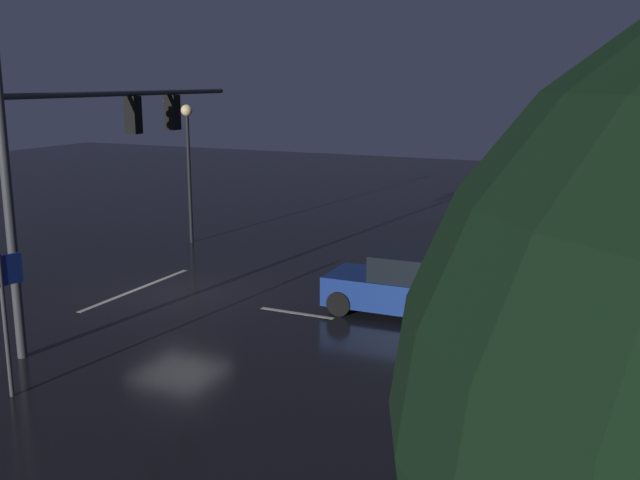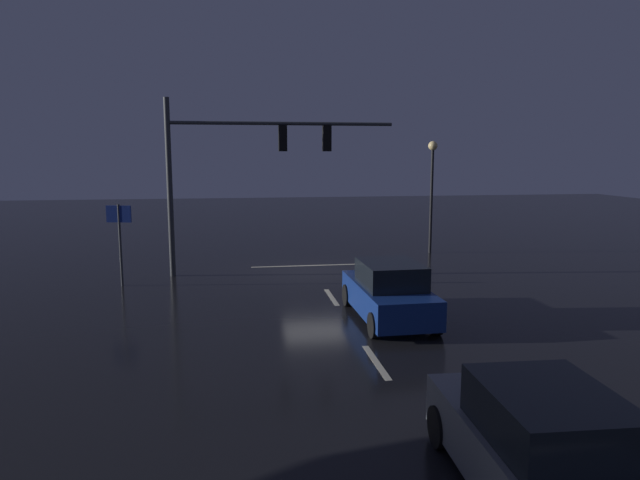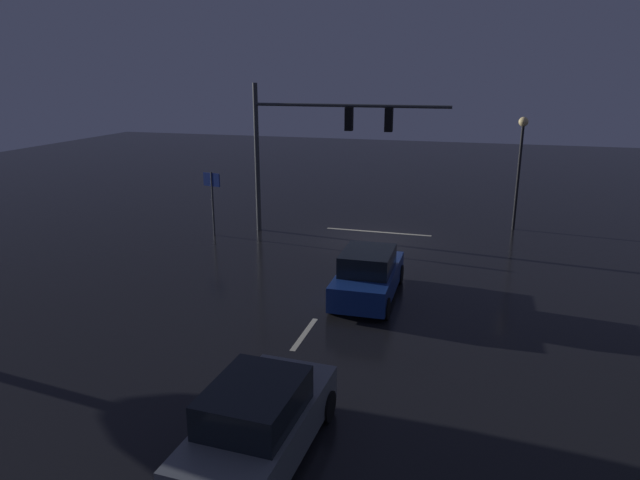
{
  "view_description": "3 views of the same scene",
  "coord_description": "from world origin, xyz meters",
  "px_view_note": "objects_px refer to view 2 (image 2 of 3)",
  "views": [
    {
      "loc": [
        16.99,
        12.69,
        6.28
      ],
      "look_at": [
        0.09,
        4.74,
        2.14
      ],
      "focal_mm": 41.02,
      "sensor_mm": 36.0,
      "label": 1
    },
    {
      "loc": [
        3.14,
        22.06,
        4.72
      ],
      "look_at": [
        0.6,
        5.35,
        2.15
      ],
      "focal_mm": 31.76,
      "sensor_mm": 36.0,
      "label": 2
    },
    {
      "loc": [
        -4.63,
        24.3,
        7.24
      ],
      "look_at": [
        0.57,
        6.46,
        1.79
      ],
      "focal_mm": 31.99,
      "sensor_mm": 36.0,
      "label": 3
    }
  ],
  "objects_px": {
    "traffic_signal_assembly": "(243,156)",
    "car_distant": "(541,450)",
    "route_sign": "(119,227)",
    "street_lamp_left_kerb": "(432,176)",
    "car_approaching": "(389,292)"
  },
  "relations": [
    {
      "from": "car_distant",
      "to": "street_lamp_left_kerb",
      "type": "bearing_deg",
      "value": -105.4
    },
    {
      "from": "car_approaching",
      "to": "street_lamp_left_kerb",
      "type": "relative_size",
      "value": 0.83
    },
    {
      "from": "traffic_signal_assembly",
      "to": "route_sign",
      "type": "relative_size",
      "value": 2.98
    },
    {
      "from": "route_sign",
      "to": "car_distant",
      "type": "bearing_deg",
      "value": 119.38
    },
    {
      "from": "route_sign",
      "to": "street_lamp_left_kerb",
      "type": "bearing_deg",
      "value": -159.62
    },
    {
      "from": "traffic_signal_assembly",
      "to": "car_distant",
      "type": "xyz_separation_m",
      "value": [
        -3.6,
        15.8,
        -3.84
      ]
    },
    {
      "from": "car_approaching",
      "to": "route_sign",
      "type": "distance_m",
      "value": 10.16
    },
    {
      "from": "car_approaching",
      "to": "street_lamp_left_kerb",
      "type": "height_order",
      "value": "street_lamp_left_kerb"
    },
    {
      "from": "car_approaching",
      "to": "route_sign",
      "type": "relative_size",
      "value": 1.48
    },
    {
      "from": "car_distant",
      "to": "route_sign",
      "type": "height_order",
      "value": "route_sign"
    },
    {
      "from": "car_distant",
      "to": "street_lamp_left_kerb",
      "type": "height_order",
      "value": "street_lamp_left_kerb"
    },
    {
      "from": "car_approaching",
      "to": "route_sign",
      "type": "bearing_deg",
      "value": -33.48
    },
    {
      "from": "traffic_signal_assembly",
      "to": "car_distant",
      "type": "height_order",
      "value": "traffic_signal_assembly"
    },
    {
      "from": "traffic_signal_assembly",
      "to": "street_lamp_left_kerb",
      "type": "distance_m",
      "value": 9.62
    },
    {
      "from": "street_lamp_left_kerb",
      "to": "route_sign",
      "type": "relative_size",
      "value": 1.8
    }
  ]
}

